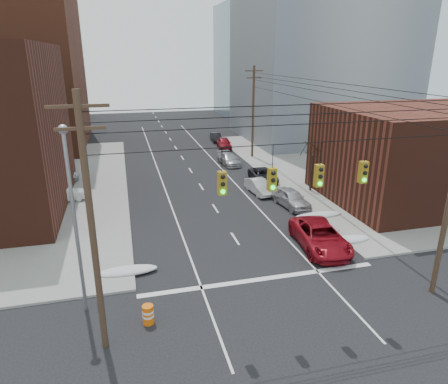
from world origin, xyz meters
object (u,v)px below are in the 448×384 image
lot_car_d (17,179)px  construction_barrel (148,314)px  parked_car_c (263,175)px  red_pickup (320,236)px  lot_car_a (64,195)px  lot_car_b (50,176)px  parked_car_b (259,187)px  parked_car_e (224,143)px  parked_car_a (291,198)px  parked_car_f (216,137)px  parked_car_d (229,159)px

lot_car_d → construction_barrel: size_ratio=4.17×
parked_car_c → red_pickup: bearing=-92.7°
lot_car_a → lot_car_b: bearing=7.5°
parked_car_b → parked_car_e: bearing=79.4°
parked_car_e → lot_car_a: bearing=-130.7°
parked_car_c → parked_car_a: bearing=-88.2°
parked_car_b → lot_car_b: 20.47m
red_pickup → lot_car_a: red_pickup is taller
lot_car_d → red_pickup: bearing=-113.0°
red_pickup → parked_car_b: size_ratio=1.51×
parked_car_b → parked_car_f: size_ratio=1.04×
lot_car_d → lot_car_a: bearing=-121.6°
parked_car_d → parked_car_e: 8.58m
parked_car_d → construction_barrel: parked_car_d is taller
red_pickup → lot_car_a: bearing=148.2°
red_pickup → lot_car_a: (-17.33, 13.25, -0.06)m
parked_car_a → lot_car_b: lot_car_b is taller
lot_car_b → lot_car_d: size_ratio=1.37×
parked_car_a → parked_car_c: bearing=82.4°
parked_car_f → lot_car_a: bearing=-126.9°
parked_car_a → parked_car_e: size_ratio=1.02×
lot_car_d → parked_car_b: bearing=-91.2°
red_pickup → construction_barrel: size_ratio=6.14×
parked_car_b → lot_car_a: size_ratio=1.05×
parked_car_a → lot_car_b: 23.52m
lot_car_a → lot_car_d: lot_car_d is taller
red_pickup → parked_car_f: red_pickup is taller
parked_car_f → lot_car_a: lot_car_a is taller
construction_barrel → parked_car_c: bearing=57.0°
red_pickup → parked_car_c: 14.83m
lot_car_b → parked_car_a: bearing=-132.0°
parked_car_c → lot_car_d: bearing=172.5°
parked_car_d → lot_car_d: bearing=-176.8°
parked_car_e → lot_car_d: 26.35m
parked_car_b → red_pickup: bearing=-94.6°
lot_car_b → lot_car_d: bearing=78.1°
red_pickup → parked_car_c: (1.36, 14.77, -0.17)m
parked_car_a → parked_car_c: (0.09, 7.20, -0.10)m
red_pickup → parked_car_d: size_ratio=1.33×
parked_car_e → lot_car_b: size_ratio=0.78×
red_pickup → parked_car_f: (1.36, 35.39, -0.20)m
parked_car_f → lot_car_d: (-23.65, -16.44, 0.21)m
parked_car_b → parked_car_c: parked_car_c is taller
parked_car_c → lot_car_a: size_ratio=1.26×
parked_car_c → parked_car_e: parked_car_e is taller
parked_car_a → parked_car_f: size_ratio=1.16×
parked_car_a → parked_car_f: 27.82m
parked_car_c → parked_car_f: 20.62m
parked_car_a → parked_car_b: size_ratio=1.12×
parked_car_b → parked_car_f: bearing=80.4°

